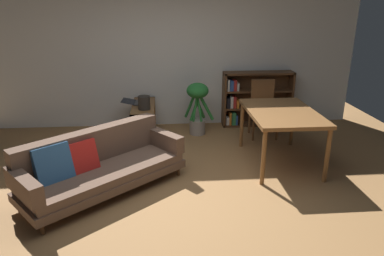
{
  "coord_description": "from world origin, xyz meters",
  "views": [
    {
      "loc": [
        -0.11,
        -3.8,
        2.2
      ],
      "look_at": [
        0.23,
        0.45,
        0.69
      ],
      "focal_mm": 33.5,
      "sensor_mm": 36.0,
      "label": 1
    }
  ],
  "objects_px": {
    "desk_speaker": "(144,103)",
    "dining_table": "(282,116)",
    "bookshelf": "(253,99)",
    "open_laptop": "(137,102)",
    "dining_chair_near": "(263,105)",
    "potted_floor_plant": "(198,104)",
    "media_console": "(144,121)",
    "fabric_couch": "(98,165)"
  },
  "relations": [
    {
      "from": "potted_floor_plant",
      "to": "bookshelf",
      "type": "xyz_separation_m",
      "value": [
        1.07,
        0.44,
        -0.06
      ]
    },
    {
      "from": "desk_speaker",
      "to": "potted_floor_plant",
      "type": "relative_size",
      "value": 0.24
    },
    {
      "from": "open_laptop",
      "to": "potted_floor_plant",
      "type": "distance_m",
      "value": 1.04
    },
    {
      "from": "open_laptop",
      "to": "dining_chair_near",
      "type": "relative_size",
      "value": 0.5
    },
    {
      "from": "fabric_couch",
      "to": "dining_table",
      "type": "height_order",
      "value": "dining_table"
    },
    {
      "from": "open_laptop",
      "to": "potted_floor_plant",
      "type": "xyz_separation_m",
      "value": [
        1.04,
        -0.11,
        -0.02
      ]
    },
    {
      "from": "fabric_couch",
      "to": "open_laptop",
      "type": "bearing_deg",
      "value": 80.02
    },
    {
      "from": "fabric_couch",
      "to": "open_laptop",
      "type": "distance_m",
      "value": 2.03
    },
    {
      "from": "open_laptop",
      "to": "desk_speaker",
      "type": "distance_m",
      "value": 0.42
    },
    {
      "from": "dining_chair_near",
      "to": "bookshelf",
      "type": "relative_size",
      "value": 0.75
    },
    {
      "from": "desk_speaker",
      "to": "dining_table",
      "type": "height_order",
      "value": "dining_table"
    },
    {
      "from": "bookshelf",
      "to": "media_console",
      "type": "bearing_deg",
      "value": -166.66
    },
    {
      "from": "fabric_couch",
      "to": "dining_chair_near",
      "type": "distance_m",
      "value": 3.04
    },
    {
      "from": "open_laptop",
      "to": "potted_floor_plant",
      "type": "relative_size",
      "value": 0.52
    },
    {
      "from": "potted_floor_plant",
      "to": "dining_table",
      "type": "relative_size",
      "value": 0.66
    },
    {
      "from": "media_console",
      "to": "potted_floor_plant",
      "type": "distance_m",
      "value": 0.97
    },
    {
      "from": "desk_speaker",
      "to": "open_laptop",
      "type": "bearing_deg",
      "value": 110.79
    },
    {
      "from": "desk_speaker",
      "to": "potted_floor_plant",
      "type": "bearing_deg",
      "value": 16.99
    },
    {
      "from": "open_laptop",
      "to": "desk_speaker",
      "type": "relative_size",
      "value": 2.16
    },
    {
      "from": "media_console",
      "to": "desk_speaker",
      "type": "height_order",
      "value": "desk_speaker"
    },
    {
      "from": "fabric_couch",
      "to": "dining_table",
      "type": "xyz_separation_m",
      "value": [
        2.44,
        0.6,
        0.37
      ]
    },
    {
      "from": "desk_speaker",
      "to": "bookshelf",
      "type": "xyz_separation_m",
      "value": [
        1.96,
        0.71,
        -0.17
      ]
    },
    {
      "from": "dining_chair_near",
      "to": "dining_table",
      "type": "bearing_deg",
      "value": -92.77
    },
    {
      "from": "open_laptop",
      "to": "dining_chair_near",
      "type": "xyz_separation_m",
      "value": [
        2.14,
        -0.26,
        -0.03
      ]
    },
    {
      "from": "desk_speaker",
      "to": "dining_table",
      "type": "relative_size",
      "value": 0.16
    },
    {
      "from": "desk_speaker",
      "to": "bookshelf",
      "type": "bearing_deg",
      "value": 19.97
    },
    {
      "from": "media_console",
      "to": "bookshelf",
      "type": "relative_size",
      "value": 0.87
    },
    {
      "from": "dining_table",
      "to": "dining_chair_near",
      "type": "bearing_deg",
      "value": 87.23
    },
    {
      "from": "potted_floor_plant",
      "to": "dining_table",
      "type": "height_order",
      "value": "potted_floor_plant"
    },
    {
      "from": "open_laptop",
      "to": "dining_chair_near",
      "type": "bearing_deg",
      "value": -7.01
    },
    {
      "from": "media_console",
      "to": "potted_floor_plant",
      "type": "height_order",
      "value": "potted_floor_plant"
    },
    {
      "from": "fabric_couch",
      "to": "dining_chair_near",
      "type": "height_order",
      "value": "dining_chair_near"
    },
    {
      "from": "potted_floor_plant",
      "to": "bookshelf",
      "type": "distance_m",
      "value": 1.16
    },
    {
      "from": "fabric_couch",
      "to": "dining_chair_near",
      "type": "relative_size",
      "value": 2.1
    },
    {
      "from": "open_laptop",
      "to": "desk_speaker",
      "type": "xyz_separation_m",
      "value": [
        0.14,
        -0.38,
        0.09
      ]
    },
    {
      "from": "media_console",
      "to": "desk_speaker",
      "type": "xyz_separation_m",
      "value": [
        0.03,
        -0.24,
        0.39
      ]
    },
    {
      "from": "fabric_couch",
      "to": "potted_floor_plant",
      "type": "relative_size",
      "value": 2.21
    },
    {
      "from": "media_console",
      "to": "open_laptop",
      "type": "distance_m",
      "value": 0.35
    },
    {
      "from": "desk_speaker",
      "to": "media_console",
      "type": "bearing_deg",
      "value": 97.19
    },
    {
      "from": "fabric_couch",
      "to": "dining_table",
      "type": "distance_m",
      "value": 2.54
    },
    {
      "from": "dining_table",
      "to": "dining_chair_near",
      "type": "distance_m",
      "value": 1.13
    },
    {
      "from": "dining_chair_near",
      "to": "open_laptop",
      "type": "bearing_deg",
      "value": 172.99
    }
  ]
}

